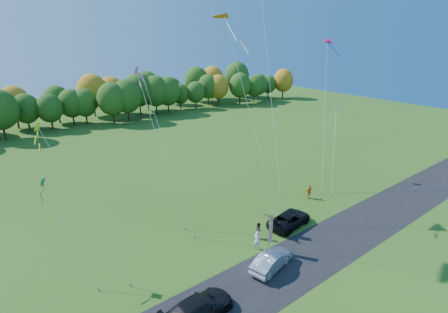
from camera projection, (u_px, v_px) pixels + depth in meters
ground at (263, 242)px, 33.16m from camera, size 160.00×160.00×0.00m
asphalt_strip at (295, 263)px, 30.19m from camera, size 90.00×6.00×0.01m
tree_line at (82, 126)px, 73.94m from camera, size 116.00×12.00×10.00m
black_suv at (289, 219)px, 35.85m from camera, size 5.55×3.11×1.47m
silver_sedan at (272, 260)px, 29.34m from camera, size 4.80×2.55×1.50m
dark_truck_a at (198, 308)px, 24.23m from camera, size 5.59×2.51×1.59m
person_tailgate_a at (257, 240)px, 31.86m from camera, size 0.68×0.80×1.87m
person_tailgate_b at (259, 231)px, 33.63m from camera, size 0.77×0.91×1.64m
person_east at (309, 192)px, 41.70m from camera, size 1.06×0.72×1.68m
feather_flag at (270, 229)px, 31.02m from camera, size 0.51×0.13×3.88m
kite_delta_blue at (145, 82)px, 31.32m from camera, size 5.21×10.35×30.00m
kite_parafoil_orange at (268, 67)px, 44.04m from camera, size 7.74×12.60×29.68m
kite_delta_red at (244, 84)px, 35.59m from camera, size 2.30×10.13×21.78m
kite_parafoil_rainbow at (325, 115)px, 43.81m from camera, size 7.39×6.14×18.33m
kite_diamond_yellow at (86, 209)px, 26.21m from camera, size 4.16×5.80×13.11m
kite_diamond_green at (70, 235)px, 26.74m from camera, size 2.26×5.01×8.70m
kite_diamond_pink at (160, 149)px, 34.62m from camera, size 1.72×6.65×16.06m
kite_diamond_blue_low at (334, 148)px, 44.25m from camera, size 6.25×5.05×10.44m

